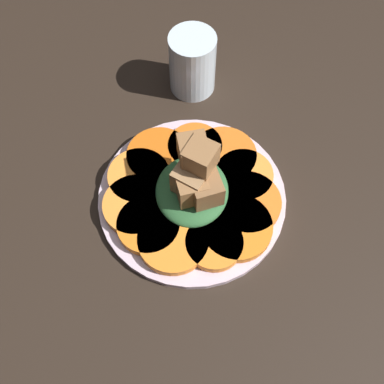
% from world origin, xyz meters
% --- Properties ---
extents(table_slab, '(1.20, 1.20, 0.02)m').
position_xyz_m(table_slab, '(0.00, 0.00, 0.01)').
color(table_slab, black).
rests_on(table_slab, ground).
extents(plate, '(0.26, 0.26, 0.01)m').
position_xyz_m(plate, '(0.00, 0.00, 0.03)').
color(plate, silver).
rests_on(plate, table_slab).
extents(carrot_slice_0, '(0.08, 0.08, 0.01)m').
position_xyz_m(carrot_slice_0, '(0.03, -0.07, 0.04)').
color(carrot_slice_0, orange).
rests_on(carrot_slice_0, plate).
extents(carrot_slice_1, '(0.09, 0.09, 0.01)m').
position_xyz_m(carrot_slice_1, '(0.06, -0.04, 0.04)').
color(carrot_slice_1, orange).
rests_on(carrot_slice_1, plate).
extents(carrot_slice_2, '(0.08, 0.08, 0.01)m').
position_xyz_m(carrot_slice_2, '(0.08, 0.00, 0.04)').
color(carrot_slice_2, orange).
rests_on(carrot_slice_2, plate).
extents(carrot_slice_3, '(0.09, 0.09, 0.01)m').
position_xyz_m(carrot_slice_3, '(0.06, 0.05, 0.04)').
color(carrot_slice_3, orange).
rests_on(carrot_slice_3, plate).
extents(carrot_slice_4, '(0.09, 0.09, 0.01)m').
position_xyz_m(carrot_slice_4, '(0.02, 0.08, 0.04)').
color(carrot_slice_4, orange).
rests_on(carrot_slice_4, plate).
extents(carrot_slice_5, '(0.09, 0.09, 0.01)m').
position_xyz_m(carrot_slice_5, '(-0.02, 0.08, 0.04)').
color(carrot_slice_5, orange).
rests_on(carrot_slice_5, plate).
extents(carrot_slice_6, '(0.08, 0.08, 0.01)m').
position_xyz_m(carrot_slice_6, '(-0.05, 0.06, 0.04)').
color(carrot_slice_6, orange).
rests_on(carrot_slice_6, plate).
extents(carrot_slice_7, '(0.10, 0.10, 0.01)m').
position_xyz_m(carrot_slice_7, '(-0.07, 0.02, 0.04)').
color(carrot_slice_7, orange).
rests_on(carrot_slice_7, plate).
extents(carrot_slice_8, '(0.08, 0.08, 0.01)m').
position_xyz_m(carrot_slice_8, '(-0.07, -0.03, 0.04)').
color(carrot_slice_8, orange).
rests_on(carrot_slice_8, plate).
extents(carrot_slice_9, '(0.10, 0.10, 0.01)m').
position_xyz_m(carrot_slice_9, '(-0.05, -0.06, 0.04)').
color(carrot_slice_9, orange).
rests_on(carrot_slice_9, plate).
extents(carrot_slice_10, '(0.09, 0.09, 0.01)m').
position_xyz_m(carrot_slice_10, '(-0.01, -0.08, 0.04)').
color(carrot_slice_10, orange).
rests_on(carrot_slice_10, plate).
extents(center_pile, '(0.11, 0.10, 0.10)m').
position_xyz_m(center_pile, '(0.00, -0.00, 0.07)').
color(center_pile, '#2D6033').
rests_on(center_pile, plate).
extents(fork, '(0.19, 0.07, 0.00)m').
position_xyz_m(fork, '(0.01, -0.06, 0.03)').
color(fork, '#B2B2B7').
rests_on(fork, plate).
extents(water_glass, '(0.07, 0.07, 0.10)m').
position_xyz_m(water_glass, '(0.21, 0.01, 0.07)').
color(water_glass, silver).
rests_on(water_glass, table_slab).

